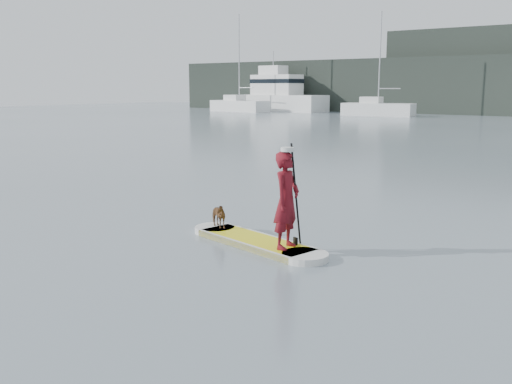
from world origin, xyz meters
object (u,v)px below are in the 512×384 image
Objects in this scene: paddler at (287,200)px; motor_yacht_b at (280,94)px; sailboat_c at (377,108)px; paddleboard at (256,242)px; sailboat_a at (239,105)px; dog at (217,215)px.

paddler is 0.15× the size of motor_yacht_b.
motor_yacht_b is at bearing 158.94° from sailboat_c.
paddler is 59.18m from motor_yacht_b.
paddleboard is at bearing -74.45° from sailboat_c.
sailboat_c is at bearing 8.50° from sailboat_a.
sailboat_a is (-34.54, 45.40, 0.71)m from paddleboard.
dog is (-1.14, 0.26, 0.31)m from paddleboard.
paddleboard is at bearing -79.06° from dog.
paddler is at bearing -79.06° from dog.
motor_yacht_b is at bearing 55.57° from dog.
motor_yacht_b reaches higher than paddleboard.
sailboat_c is (-18.09, 45.68, -0.22)m from paddler.
motor_yacht_b reaches higher than dog.
motor_yacht_b is (-30.27, 49.21, 1.61)m from dog.
sailboat_c is 0.92× the size of motor_yacht_b.
sailboat_c is (17.21, 0.09, -0.02)m from sailboat_a.
dog is at bearing -45.31° from sailboat_a.
dog is 0.05× the size of motor_yacht_b.
dog is at bearing 71.64° from paddler.
sailboat_a reaches higher than sailboat_c.
paddler is 2.87× the size of dog.
sailboat_a is at bearing 175.01° from sailboat_c.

